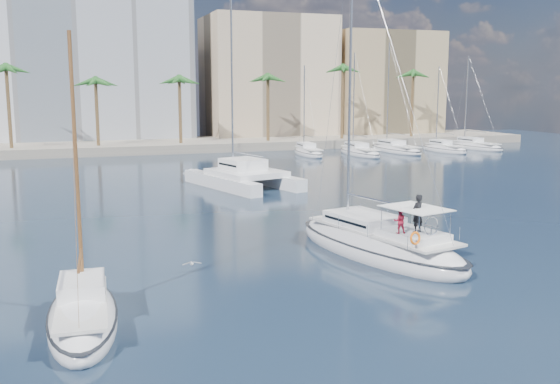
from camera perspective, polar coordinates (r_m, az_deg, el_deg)
name	(u,v)px	position (r m, az deg, el deg)	size (l,w,h in m)	color
ground	(287,263)	(31.64, 0.69, -6.55)	(160.00, 160.00, 0.00)	black
quay	(140,146)	(90.54, -12.67, 4.12)	(120.00, 14.00, 1.20)	gray
building_modern	(45,52)	(101.71, -20.65, 11.88)	(42.00, 16.00, 28.00)	silver
building_beige	(268,80)	(103.77, -1.14, 10.21)	(20.00, 14.00, 20.00)	beige
building_tan_right	(382,86)	(109.87, 9.30, 9.52)	(18.00, 12.00, 18.00)	tan
palm_centre	(141,76)	(86.21, -12.59, 10.31)	(3.60, 3.60, 12.30)	brown
palm_right	(370,77)	(96.42, 8.24, 10.33)	(3.60, 3.60, 12.30)	brown
main_sloop	(378,244)	(33.60, 8.93, -4.74)	(6.63, 12.96, 18.39)	white
small_sloop	(83,315)	(24.66, -17.59, -10.71)	(2.96, 8.14, 11.51)	white
catamaran	(244,174)	(55.80, -3.33, 1.65)	(8.69, 12.67, 16.88)	white
seagull	(192,263)	(30.29, -8.07, -6.49)	(0.93, 0.40, 0.17)	silver
moored_yacht_a	(308,155)	(81.93, 2.59, 3.37)	(2.72, 9.35, 11.90)	white
moored_yacht_b	(360,155)	(82.77, 7.30, 3.37)	(3.14, 10.78, 13.72)	white
moored_yacht_c	(396,152)	(87.59, 10.52, 3.62)	(3.55, 12.21, 15.54)	white
moored_yacht_d	(444,152)	(89.33, 14.79, 3.58)	(2.72, 9.35, 11.90)	white
moored_yacht_e	(475,149)	(94.71, 17.38, 3.78)	(3.14, 10.78, 13.72)	white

